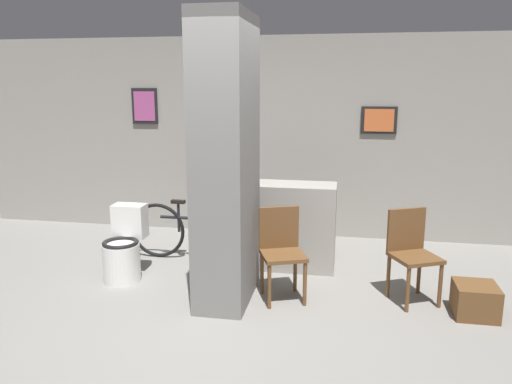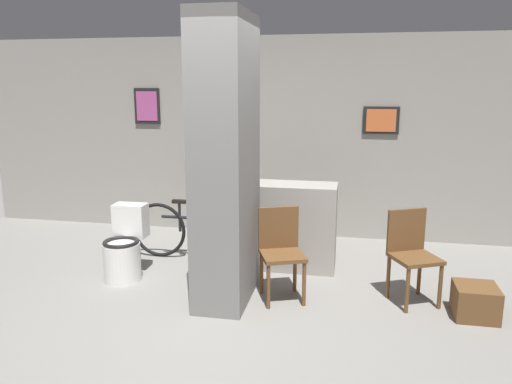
% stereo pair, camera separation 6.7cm
% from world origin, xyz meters
% --- Properties ---
extents(ground_plane, '(14.00, 14.00, 0.00)m').
position_xyz_m(ground_plane, '(0.00, 0.00, 0.00)').
color(ground_plane, gray).
extents(wall_back, '(8.00, 0.09, 2.60)m').
position_xyz_m(wall_back, '(-0.00, 2.63, 1.30)').
color(wall_back, gray).
rests_on(wall_back, ground_plane).
extents(pillar_center, '(0.48, 0.92, 2.60)m').
position_xyz_m(pillar_center, '(0.05, 0.46, 1.30)').
color(pillar_center, gray).
rests_on(pillar_center, ground_plane).
extents(counter_shelf, '(1.28, 0.44, 0.94)m').
position_xyz_m(counter_shelf, '(0.39, 1.37, 0.47)').
color(counter_shelf, gray).
rests_on(counter_shelf, ground_plane).
extents(toilet, '(0.38, 0.54, 0.75)m').
position_xyz_m(toilet, '(-1.12, 0.72, 0.32)').
color(toilet, white).
rests_on(toilet, ground_plane).
extents(chair_near_pillar, '(0.50, 0.50, 0.86)m').
position_xyz_m(chair_near_pillar, '(0.55, 0.56, 0.48)').
color(chair_near_pillar, brown).
rests_on(chair_near_pillar, ground_plane).
extents(chair_by_doorway, '(0.52, 0.52, 0.86)m').
position_xyz_m(chair_by_doorway, '(1.74, 0.72, 0.48)').
color(chair_by_doorway, brown).
rests_on(chair_by_doorway, ground_plane).
extents(bicycle, '(1.68, 0.42, 0.70)m').
position_xyz_m(bicycle, '(-0.50, 1.41, 0.34)').
color(bicycle, black).
rests_on(bicycle, ground_plane).
extents(bottle_tall, '(0.08, 0.08, 0.29)m').
position_xyz_m(bottle_tall, '(0.13, 1.36, 1.05)').
color(bottle_tall, '#267233').
rests_on(bottle_tall, counter_shelf).
extents(floor_crate, '(0.36, 0.36, 0.29)m').
position_xyz_m(floor_crate, '(2.27, 0.47, 0.14)').
color(floor_crate, brown).
rests_on(floor_crate, ground_plane).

